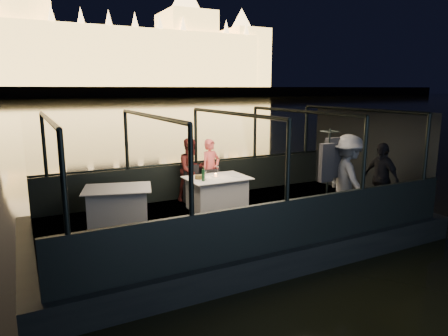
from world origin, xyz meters
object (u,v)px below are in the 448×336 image
chair_port_left (195,185)px  passenger_dark (381,176)px  dining_table_aft (118,204)px  wine_bottle (203,175)px  dining_table_central (217,193)px  person_man_maroon (192,172)px  chair_port_right (215,186)px  passenger_stripe (347,183)px  person_woman_coral (211,170)px  coat_stand (327,182)px

chair_port_left → passenger_dark: passenger_dark is taller
dining_table_aft → wine_bottle: size_ratio=4.19×
dining_table_central → person_man_maroon: 1.03m
dining_table_aft → dining_table_central: bearing=-3.7°
dining_table_aft → chair_port_left: bearing=15.6°
chair_port_right → chair_port_left: bearing=157.8°
dining_table_aft → chair_port_right: (2.47, 0.30, 0.06)m
person_man_maroon → passenger_dark: passenger_dark is taller
dining_table_central → dining_table_aft: size_ratio=1.03×
passenger_stripe → wine_bottle: bearing=65.1°
person_man_maroon → passenger_dark: (3.45, -2.89, 0.10)m
dining_table_aft → person_woman_coral: 2.69m
chair_port_left → dining_table_central: bearing=-77.5°
chair_port_left → passenger_stripe: passenger_stripe is taller
passenger_dark → wine_bottle: size_ratio=4.87×
coat_stand → passenger_dark: 1.63m
dining_table_aft → coat_stand: 4.45m
passenger_dark → chair_port_right: bearing=-127.8°
person_man_maroon → passenger_dark: size_ratio=0.98×
person_man_maroon → chair_port_right: bearing=-56.0°
dining_table_central → chair_port_left: (-0.27, 0.71, 0.06)m
dining_table_aft → coat_stand: (3.86, -2.17, 0.51)m
wine_bottle → coat_stand: bearing=-42.4°
coat_stand → dining_table_central: bearing=127.8°
dining_table_central → wine_bottle: bearing=-156.7°
person_woman_coral → passenger_stripe: bearing=-75.0°
chair_port_left → person_man_maroon: size_ratio=0.57×
chair_port_right → passenger_dark: 3.88m
dining_table_aft → passenger_stripe: (4.33, -2.25, 0.47)m
dining_table_central → wine_bottle: (-0.44, -0.19, 0.53)m
dining_table_aft → passenger_dark: 5.90m
dining_table_central → passenger_stripe: passenger_stripe is taller
person_woman_coral → passenger_stripe: size_ratio=0.82×
passenger_stripe → person_woman_coral: bearing=43.5°
chair_port_left → coat_stand: bearing=-64.6°
dining_table_central → passenger_stripe: (2.04, -2.10, 0.47)m
person_woman_coral → passenger_dark: (2.93, -2.86, 0.10)m
passenger_dark → wine_bottle: passenger_dark is taller
person_man_maroon → dining_table_aft: bearing=-167.8°
chair_port_left → passenger_dark: 4.40m
coat_stand → wine_bottle: coat_stand is taller
person_woman_coral → person_man_maroon: bearing=161.1°
dining_table_aft → person_woman_coral: bearing=16.3°
dining_table_central → person_man_maroon: person_man_maroon is taller
dining_table_central → chair_port_right: (0.18, 0.45, 0.06)m
person_woman_coral → wine_bottle: person_woman_coral is taller
dining_table_aft → person_man_maroon: bearing=20.9°
dining_table_central → person_man_maroon: size_ratio=0.90×
person_woman_coral → wine_bottle: bearing=-138.7°
chair_port_right → person_man_maroon: bearing=140.6°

